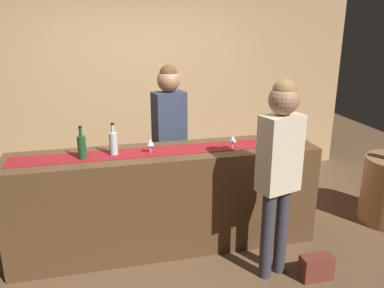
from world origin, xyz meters
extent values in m
plane|color=brown|center=(0.00, 0.00, 0.00)|extent=(10.00, 10.00, 0.00)
cube|color=tan|center=(0.00, 1.90, 1.45)|extent=(6.00, 0.12, 2.90)
cube|color=#543821|center=(0.00, 0.00, 0.50)|extent=(2.93, 0.60, 1.00)
cube|color=maroon|center=(0.00, 0.00, 1.00)|extent=(2.79, 0.28, 0.01)
cylinder|color=brown|center=(1.21, 0.10, 1.11)|extent=(0.07, 0.07, 0.21)
cylinder|color=brown|center=(1.21, 0.10, 1.25)|extent=(0.03, 0.03, 0.08)
cylinder|color=black|center=(1.21, 0.10, 1.29)|extent=(0.03, 0.03, 0.02)
cylinder|color=#194723|center=(-0.75, -0.04, 1.11)|extent=(0.07, 0.07, 0.21)
cylinder|color=#194723|center=(-0.75, -0.04, 1.25)|extent=(0.03, 0.03, 0.08)
cylinder|color=black|center=(-0.75, -0.04, 1.29)|extent=(0.03, 0.03, 0.02)
cylinder|color=#B2C6C1|center=(-0.47, 0.00, 1.11)|extent=(0.07, 0.07, 0.21)
cylinder|color=#B2C6C1|center=(-0.47, 0.00, 1.25)|extent=(0.03, 0.03, 0.08)
cylinder|color=black|center=(-0.47, 0.00, 1.29)|extent=(0.03, 0.03, 0.02)
cylinder|color=silver|center=(-0.14, -0.03, 1.00)|extent=(0.06, 0.06, 0.00)
cylinder|color=silver|center=(-0.14, -0.03, 1.04)|extent=(0.01, 0.01, 0.08)
cone|color=silver|center=(-0.14, -0.03, 1.11)|extent=(0.07, 0.07, 0.06)
cylinder|color=silver|center=(0.63, -0.11, 1.00)|extent=(0.06, 0.06, 0.00)
cylinder|color=silver|center=(0.63, -0.11, 1.04)|extent=(0.01, 0.01, 0.08)
cone|color=silver|center=(0.63, -0.11, 1.11)|extent=(0.07, 0.07, 0.06)
cylinder|color=#26262B|center=(0.23, 0.60, 0.41)|extent=(0.11, 0.11, 0.81)
cylinder|color=#26262B|center=(0.07, 0.56, 0.41)|extent=(0.11, 0.11, 0.81)
cube|color=#2D384C|center=(0.15, 0.58, 1.13)|extent=(0.38, 0.28, 0.64)
sphere|color=#9E7051|center=(0.15, 0.58, 1.57)|extent=(0.24, 0.24, 0.24)
sphere|color=brown|center=(0.15, 0.58, 1.64)|extent=(0.19, 0.19, 0.19)
cylinder|color=#33333D|center=(0.75, -0.71, 0.41)|extent=(0.11, 0.11, 0.82)
cylinder|color=#33333D|center=(0.91, -0.67, 0.41)|extent=(0.11, 0.11, 0.82)
cube|color=beige|center=(0.83, -0.69, 1.14)|extent=(0.38, 0.29, 0.65)
sphere|color=#9E7051|center=(0.83, -0.69, 1.58)|extent=(0.24, 0.24, 0.24)
sphere|color=olive|center=(0.83, -0.69, 1.65)|extent=(0.19, 0.19, 0.19)
cube|color=brown|center=(1.18, -0.85, 0.11)|extent=(0.28, 0.14, 0.22)
camera|label=1|loc=(-0.58, -3.45, 2.18)|focal=36.64mm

